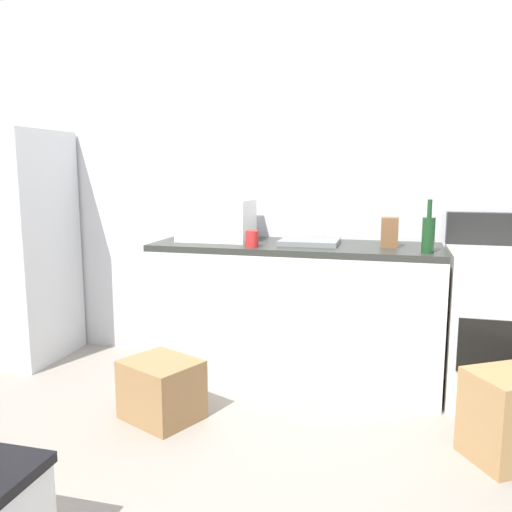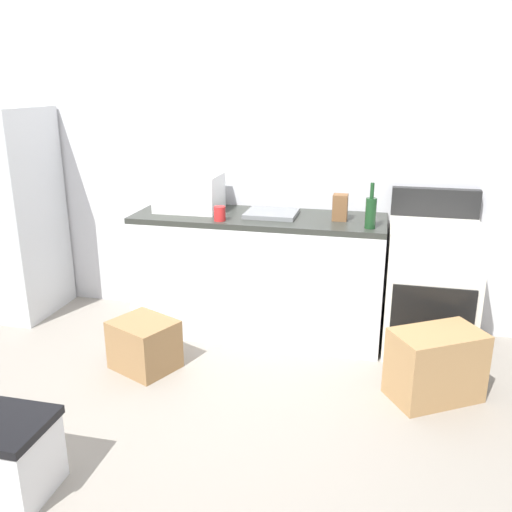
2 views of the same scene
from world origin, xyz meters
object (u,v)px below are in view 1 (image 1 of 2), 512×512
Objects in this scene: microwave at (216,220)px; knife_block at (390,232)px; coffee_mug at (252,239)px; refrigerator at (13,246)px; wine_bottle at (428,234)px; stove_oven at (499,324)px; cardboard_box_large at (162,390)px.

microwave reaches higher than knife_block.
refrigerator is at bearing 174.99° from coffee_mug.
wine_bottle is at bearing -2.63° from refrigerator.
cardboard_box_large is at bearing -158.07° from stove_oven.
microwave is at bearing 3.48° from refrigerator.
coffee_mug is at bearing -39.09° from microwave.
cardboard_box_large is (-1.82, -0.73, -0.30)m from stove_oven.
refrigerator reaches higher than wine_bottle.
refrigerator is 5.45× the size of wine_bottle.
wine_bottle is at bearing -39.68° from knife_block.
knife_block is (1.11, -0.05, -0.05)m from microwave.
coffee_mug is (1.82, -0.16, 0.13)m from refrigerator.
coffee_mug is at bearing -178.34° from wine_bottle.
refrigerator is 2.85m from wine_bottle.
refrigerator is 2.63m from knife_block.
knife_block is (-0.21, 0.18, -0.02)m from wine_bottle.
refrigerator reaches higher than microwave.
wine_bottle is 3.00× the size of coffee_mug.
coffee_mug is 0.83m from knife_block.
coffee_mug is at bearing -165.68° from knife_block.
cardboard_box_large is at bearing -125.97° from coffee_mug.
wine_bottle reaches higher than microwave.
knife_block is at bearing -179.11° from stove_oven.
wine_bottle reaches higher than stove_oven.
refrigerator is at bearing 154.85° from cardboard_box_large.
refrigerator is at bearing -179.01° from knife_block.
refrigerator is 1.53m from microwave.
wine_bottle is 1.67× the size of knife_block.
stove_oven is at bearing 0.89° from knife_block.
microwave is (-1.76, 0.04, 0.57)m from stove_oven.
wine_bottle is at bearing 1.66° from coffee_mug.
stove_oven is 2.83× the size of cardboard_box_large.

